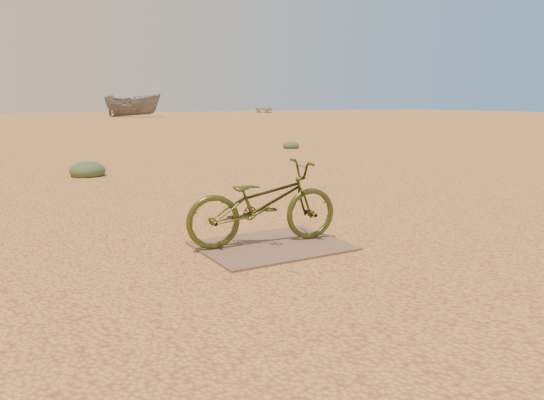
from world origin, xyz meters
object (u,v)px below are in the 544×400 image
boat_mid_right (133,105)px  plywood_board (272,246)px  bicycle (263,203)px  boat_far_right (264,109)px

boat_mid_right → plywood_board: bearing=-154.9°
plywood_board → boat_mid_right: 42.85m
plywood_board → bicycle: bearing=120.6°
bicycle → boat_mid_right: boat_mid_right is taller
bicycle → boat_far_right: 57.59m
plywood_board → boat_far_right: (27.82, 50.48, 0.42)m
plywood_board → boat_far_right: boat_far_right is taller
plywood_board → boat_far_right: 57.64m
bicycle → boat_far_right: bearing=-21.6°
plywood_board → boat_mid_right: (10.07, 41.64, 0.97)m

